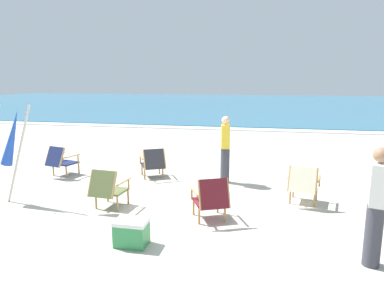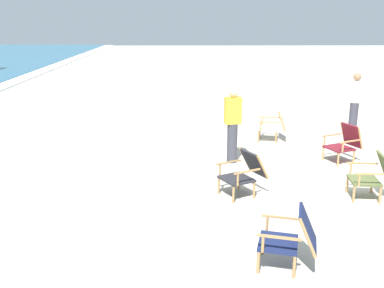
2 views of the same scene
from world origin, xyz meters
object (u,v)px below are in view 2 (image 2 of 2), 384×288
Objects in this scene: beach_chair_mid_center at (291,236)px; person_by_waterline at (233,124)px; beach_chair_far_center at (374,175)px; beach_chair_front_right at (244,172)px; beach_chair_back_right at (274,124)px; person_near_chairs at (355,103)px; beach_chair_front_left at (345,142)px.

beach_chair_mid_center is 0.51× the size of person_by_waterline.
person_by_waterline is (2.02, 2.26, 0.41)m from beach_chair_far_center.
person_by_waterline reaches higher than beach_chair_mid_center.
beach_chair_front_right is 1.16× the size of beach_chair_far_center.
person_near_chairs is (0.66, -2.22, 0.41)m from beach_chair_back_right.
beach_chair_mid_center is at bearing 171.53° from beach_chair_back_right.
beach_chair_mid_center is 4.27m from person_by_waterline.
beach_chair_front_right is 0.57× the size of person_near_chairs.
beach_chair_back_right is 0.50× the size of person_by_waterline.
person_near_chairs is at bearing -25.22° from beach_chair_mid_center.
beach_chair_far_center is 0.95× the size of beach_chair_front_left.
person_by_waterline reaches higher than beach_chair_front_right.
beach_chair_front_right is at bearing 127.72° from beach_chair_front_left.
beach_chair_back_right is (3.53, -1.18, 0.01)m from beach_chair_front_right.
beach_chair_back_right is 2.14m from person_by_waterline.
person_by_waterline is (1.82, 0.05, 0.42)m from beach_chair_front_right.
beach_chair_far_center is 3.05m from person_by_waterline.
beach_chair_mid_center is 1.03× the size of beach_chair_back_right.
beach_chair_back_right is 0.50× the size of person_near_chairs.
beach_chair_back_right reaches higher than beach_chair_far_center.
beach_chair_front_left reaches higher than beach_chair_back_right.
person_by_waterline is at bearing 144.35° from beach_chair_back_right.
beach_chair_front_right is 3.02m from beach_chair_front_left.
beach_chair_front_right is 2.22m from beach_chair_far_center.
person_near_chairs is at bearing -73.50° from beach_chair_back_right.
beach_chair_front_left reaches higher than beach_chair_front_right.
beach_chair_far_center is at bearing -95.02° from beach_chair_front_right.
beach_chair_front_left is 0.52× the size of person_near_chairs.
person_by_waterline reaches higher than beach_chair_far_center.
beach_chair_front_left is 2.58m from person_near_chairs.
person_by_waterline is (-2.36, 3.45, 0.00)m from person_near_chairs.
person_near_chairs is at bearing -55.55° from person_by_waterline.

